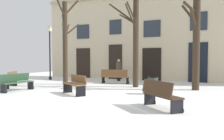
# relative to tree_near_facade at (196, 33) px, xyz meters

# --- Properties ---
(ground_plane) EXTENTS (29.45, 29.45, 0.00)m
(ground_plane) POSITION_rel_tree_near_facade_xyz_m (-3.56, -4.01, -2.92)
(ground_plane) COLOR white
(building_facade) EXTENTS (18.41, 0.60, 6.76)m
(building_facade) POSITION_rel_tree_near_facade_xyz_m (-3.57, 4.36, 0.50)
(building_facade) COLOR beige
(building_facade) RESTS_ON ground
(tree_near_facade) EXTENTS (1.61, 1.51, 5.72)m
(tree_near_facade) POSITION_rel_tree_near_facade_xyz_m (0.00, 0.00, 0.00)
(tree_near_facade) COLOR #382B1E
(tree_near_facade) RESTS_ON ground
(tree_foreground) EXTENTS (1.49, 2.81, 5.48)m
(tree_foreground) POSITION_rel_tree_near_facade_xyz_m (-7.61, -0.71, -0.11)
(tree_foreground) COLOR #382B1E
(tree_foreground) RESTS_ON ground
(tree_center) EXTENTS (1.80, 1.72, 5.49)m
(tree_center) POSITION_rel_tree_near_facade_xyz_m (-3.18, -0.20, -0.06)
(tree_center) COLOR #382B1E
(tree_center) RESTS_ON ground
(streetlamp) EXTENTS (0.30, 0.30, 4.10)m
(streetlamp) POSITION_rel_tree_near_facade_xyz_m (-10.72, 1.47, -0.42)
(streetlamp) COLOR black
(streetlamp) RESTS_ON ground
(litter_bin) EXTENTS (0.51, 0.51, 0.78)m
(litter_bin) POSITION_rel_tree_near_facade_xyz_m (-1.54, -2.31, -2.52)
(litter_bin) COLOR #2D3D2D
(litter_bin) RESTS_ON ground
(bench_near_center_tree) EXTENTS (1.56, 1.20, 0.87)m
(bench_near_center_tree) POSITION_rel_tree_near_facade_xyz_m (-4.65, -3.93, -2.47)
(bench_near_center_tree) COLOR brown
(bench_near_center_tree) RESTS_ON ground
(bench_back_to_back_right) EXTENTS (0.58, 1.76, 0.86)m
(bench_back_to_back_right) POSITION_rel_tree_near_facade_xyz_m (-7.88, -4.27, -2.47)
(bench_back_to_back_right) COLOR #2D4C33
(bench_back_to_back_right) RESTS_ON ground
(bench_far_corner) EXTENTS (1.82, 0.69, 0.91)m
(bench_far_corner) POSITION_rel_tree_near_facade_xyz_m (-4.99, 0.96, -2.46)
(bench_far_corner) COLOR brown
(bench_far_corner) RESTS_ON ground
(bench_near_lamp) EXTENTS (1.28, 1.60, 0.90)m
(bench_near_lamp) POSITION_rel_tree_near_facade_xyz_m (-9.38, -3.38, -2.47)
(bench_near_lamp) COLOR brown
(bench_near_lamp) RESTS_ON ground
(bench_back_to_back_left) EXTENTS (1.54, 1.44, 0.92)m
(bench_back_to_back_left) POSITION_rel_tree_near_facade_xyz_m (-0.42, -5.26, -2.46)
(bench_back_to_back_left) COLOR #3D2819
(bench_back_to_back_left) RESTS_ON ground
(person_strolling) EXTENTS (0.44, 0.39, 1.57)m
(person_strolling) POSITION_rel_tree_near_facade_xyz_m (-5.53, 2.75, -2.06)
(person_strolling) COLOR black
(person_strolling) RESTS_ON ground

